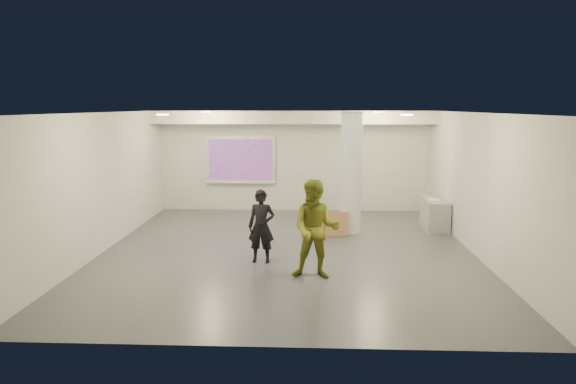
{
  "coord_description": "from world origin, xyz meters",
  "views": [
    {
      "loc": [
        0.47,
        -10.81,
        3.14
      ],
      "look_at": [
        0.0,
        0.4,
        1.25
      ],
      "focal_mm": 32.0,
      "sensor_mm": 36.0,
      "label": 1
    }
  ],
  "objects_px": {
    "woman": "(261,226)",
    "man": "(316,229)",
    "projection_screen": "(240,160)",
    "credenza": "(435,214)",
    "column": "(351,173)"
  },
  "relations": [
    {
      "from": "credenza",
      "to": "man",
      "type": "relative_size",
      "value": 0.71
    },
    {
      "from": "projection_screen",
      "to": "woman",
      "type": "relative_size",
      "value": 1.41
    },
    {
      "from": "column",
      "to": "projection_screen",
      "type": "distance_m",
      "value": 4.08
    },
    {
      "from": "credenza",
      "to": "woman",
      "type": "relative_size",
      "value": 0.88
    },
    {
      "from": "column",
      "to": "woman",
      "type": "bearing_deg",
      "value": -127.62
    },
    {
      "from": "column",
      "to": "woman",
      "type": "relative_size",
      "value": 2.02
    },
    {
      "from": "man",
      "to": "credenza",
      "type": "bearing_deg",
      "value": 58.51
    },
    {
      "from": "credenza",
      "to": "man",
      "type": "height_order",
      "value": "man"
    },
    {
      "from": "projection_screen",
      "to": "man",
      "type": "distance_m",
      "value": 6.56
    },
    {
      "from": "projection_screen",
      "to": "column",
      "type": "bearing_deg",
      "value": -40.56
    },
    {
      "from": "credenza",
      "to": "woman",
      "type": "bearing_deg",
      "value": -141.47
    },
    {
      "from": "woman",
      "to": "man",
      "type": "bearing_deg",
      "value": -35.0
    },
    {
      "from": "woman",
      "to": "man",
      "type": "distance_m",
      "value": 1.43
    },
    {
      "from": "projection_screen",
      "to": "woman",
      "type": "xyz_separation_m",
      "value": [
        1.11,
        -5.23,
        -0.78
      ]
    },
    {
      "from": "woman",
      "to": "man",
      "type": "height_order",
      "value": "man"
    }
  ]
}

